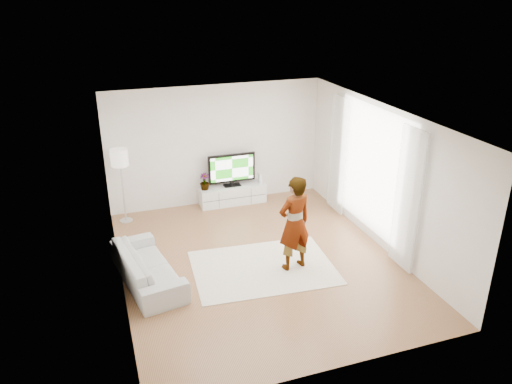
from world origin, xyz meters
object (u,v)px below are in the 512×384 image
object	(u,v)px
rug	(263,268)
media_console	(233,195)
player	(294,223)
floor_lamp	(120,161)
television	(232,169)
sofa	(147,266)

from	to	relation	value
rug	media_console	bearing A→B (deg)	84.30
rug	player	size ratio (longest dim) A/B	1.43
media_console	floor_lamp	xyz separation A→B (m)	(-2.50, -0.16, 1.18)
player	rug	bearing A→B (deg)	-28.81
media_console	floor_lamp	distance (m)	2.77
television	sofa	world-z (taller)	television
sofa	player	bearing A→B (deg)	-109.00
media_console	player	bearing A→B (deg)	-85.82
television	sofa	bearing A→B (deg)	-130.35
television	player	size ratio (longest dim) A/B	0.63
player	floor_lamp	world-z (taller)	player
television	rug	distance (m)	3.16
television	player	bearing A→B (deg)	-85.86
television	floor_lamp	distance (m)	2.56
media_console	television	world-z (taller)	television
sofa	floor_lamp	bearing A→B (deg)	-6.88
television	rug	world-z (taller)	television
player	sofa	xyz separation A→B (m)	(-2.59, 0.41, -0.61)
television	floor_lamp	size ratio (longest dim) A/B	0.68
media_console	player	size ratio (longest dim) A/B	0.88
media_console	television	distance (m)	0.64
rug	player	bearing A→B (deg)	-17.04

